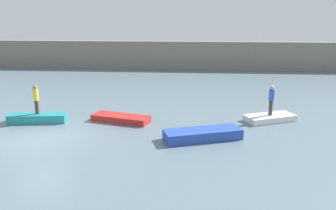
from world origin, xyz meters
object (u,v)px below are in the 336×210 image
rowboat_teal (38,118)px  person_blue_shirt (271,99)px  rowboat_red (121,118)px  person_yellow_shirt (36,98)px  rowboat_blue (203,134)px  rowboat_white (270,118)px

rowboat_teal → person_blue_shirt: 13.77m
rowboat_red → person_yellow_shirt: bearing=-158.8°
rowboat_red → rowboat_blue: size_ratio=0.88×
rowboat_teal → rowboat_blue: bearing=-20.1°
person_blue_shirt → person_yellow_shirt: (-13.66, -1.30, 0.10)m
rowboat_white → person_blue_shirt: 1.18m
rowboat_blue → rowboat_white: bearing=21.4°
rowboat_red → rowboat_blue: 5.45m
rowboat_teal → rowboat_red: 4.87m
rowboat_teal → rowboat_red: rowboat_teal is taller
rowboat_red → rowboat_white: bearing=20.8°
rowboat_white → person_yellow_shirt: 13.78m
person_blue_shirt → person_yellow_shirt: size_ratio=1.05×
rowboat_teal → person_blue_shirt: bearing=-2.0°
person_yellow_shirt → rowboat_blue: bearing=-12.7°
person_yellow_shirt → rowboat_white: bearing=5.4°
rowboat_teal → rowboat_blue: size_ratio=0.84×
rowboat_teal → person_blue_shirt: size_ratio=1.84×
rowboat_blue → person_blue_shirt: (4.05, 3.46, 1.10)m
rowboat_white → rowboat_blue: bearing=-163.3°
rowboat_blue → person_blue_shirt: person_blue_shirt is taller
rowboat_red → rowboat_white: (8.82, 0.82, -0.01)m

